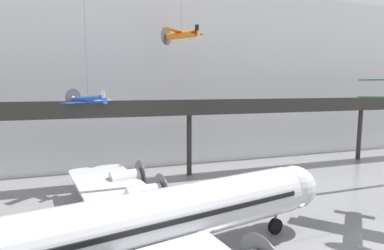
# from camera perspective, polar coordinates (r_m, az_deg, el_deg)

# --- Properties ---
(hangar_back_wall) EXTENTS (140.00, 3.00, 27.45)m
(hangar_back_wall) POSITION_cam_1_polar(r_m,az_deg,el_deg) (47.49, -3.22, 9.07)
(hangar_back_wall) COLOR silver
(hangar_back_wall) RESTS_ON ground
(mezzanine_walkway) EXTENTS (110.00, 3.20, 10.57)m
(mezzanine_walkway) POSITION_cam_1_polar(r_m,az_deg,el_deg) (39.76, -0.12, 2.52)
(mezzanine_walkway) COLOR #2D2B28
(mezzanine_walkway) RESTS_ON ground
(airliner_silver_main) EXTENTS (31.54, 36.30, 10.63)m
(airliner_silver_main) POSITION_cam_1_polar(r_m,az_deg,el_deg) (19.91, -10.35, -17.95)
(airliner_silver_main) COLOR silver
(airliner_silver_main) RESTS_ON ground
(suspended_plane_blue_trainer) EXTENTS (5.45, 5.45, 12.64)m
(suspended_plane_blue_trainer) POSITION_cam_1_polar(r_m,az_deg,el_deg) (36.61, -19.21, 4.54)
(suspended_plane_blue_trainer) COLOR #1E4CAD
(suspended_plane_orange_highwing) EXTENTS (5.45, 5.32, 5.02)m
(suspended_plane_orange_highwing) POSITION_cam_1_polar(r_m,az_deg,el_deg) (39.73, -2.09, 16.83)
(suspended_plane_orange_highwing) COLOR orange
(stanchion_barrier) EXTENTS (0.36, 0.36, 1.08)m
(stanchion_barrier) POSITION_cam_1_polar(r_m,az_deg,el_deg) (27.54, 29.37, -19.00)
(stanchion_barrier) COLOR #B2B5BA
(stanchion_barrier) RESTS_ON ground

